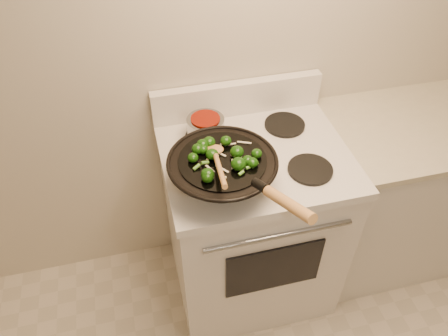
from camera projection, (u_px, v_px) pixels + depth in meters
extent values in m
plane|color=beige|center=(268.00, 29.00, 1.81)|extent=(3.50, 0.00, 3.50)
cube|color=white|center=(251.00, 227.00, 2.14)|extent=(0.76, 0.64, 0.88)
cube|color=white|center=(256.00, 157.00, 1.83)|extent=(0.78, 0.66, 0.04)
cube|color=white|center=(237.00, 98.00, 1.97)|extent=(0.78, 0.05, 0.16)
cylinder|color=gray|center=(279.00, 236.00, 1.68)|extent=(0.60, 0.02, 0.02)
cube|color=black|center=(274.00, 269.00, 1.84)|extent=(0.42, 0.01, 0.28)
cylinder|color=black|center=(222.00, 185.00, 1.67)|extent=(0.18, 0.18, 0.01)
cylinder|color=black|center=(310.00, 169.00, 1.74)|extent=(0.18, 0.18, 0.01)
cylinder|color=black|center=(206.00, 137.00, 1.89)|extent=(0.18, 0.18, 0.01)
cylinder|color=black|center=(285.00, 125.00, 1.95)|extent=(0.18, 0.18, 0.01)
cube|color=silver|center=(388.00, 196.00, 2.30)|extent=(0.84, 0.60, 0.88)
cube|color=beige|center=(413.00, 127.00, 1.99)|extent=(0.86, 0.62, 0.03)
torus|color=black|center=(222.00, 161.00, 1.59)|extent=(0.41, 0.41, 0.01)
cylinder|color=black|center=(222.00, 160.00, 1.59)|extent=(0.32, 0.32, 0.01)
cylinder|color=black|center=(260.00, 186.00, 1.40)|extent=(0.05, 0.08, 0.05)
cylinder|color=#B27E46|center=(289.00, 204.00, 1.29)|extent=(0.10, 0.21, 0.10)
ellipsoid|color=#113808|center=(203.00, 145.00, 1.62)|extent=(0.05, 0.05, 0.04)
cylinder|color=#4B842F|center=(206.00, 147.00, 1.63)|extent=(0.02, 0.02, 0.02)
ellipsoid|color=#113808|center=(212.00, 154.00, 1.58)|extent=(0.05, 0.05, 0.04)
ellipsoid|color=#113808|center=(203.00, 149.00, 1.60)|extent=(0.04, 0.04, 0.03)
ellipsoid|color=#113808|center=(209.00, 142.00, 1.63)|extent=(0.05, 0.05, 0.04)
cylinder|color=#4B842F|center=(213.00, 144.00, 1.64)|extent=(0.02, 0.02, 0.02)
ellipsoid|color=#113808|center=(238.00, 164.00, 1.54)|extent=(0.05, 0.05, 0.05)
ellipsoid|color=#113808|center=(257.00, 154.00, 1.58)|extent=(0.04, 0.04, 0.03)
ellipsoid|color=#113808|center=(197.00, 149.00, 1.60)|extent=(0.04, 0.04, 0.04)
cylinder|color=#4B842F|center=(201.00, 151.00, 1.61)|extent=(0.02, 0.02, 0.01)
ellipsoid|color=#113808|center=(193.00, 158.00, 1.57)|extent=(0.04, 0.04, 0.03)
ellipsoid|color=#113808|center=(207.00, 177.00, 1.49)|extent=(0.04, 0.04, 0.04)
ellipsoid|color=#113808|center=(208.00, 174.00, 1.50)|extent=(0.05, 0.05, 0.04)
cylinder|color=#4B842F|center=(212.00, 176.00, 1.51)|extent=(0.01, 0.02, 0.01)
ellipsoid|color=#113808|center=(237.00, 152.00, 1.59)|extent=(0.05, 0.05, 0.04)
ellipsoid|color=#113808|center=(252.00, 163.00, 1.55)|extent=(0.04, 0.04, 0.04)
ellipsoid|color=#113808|center=(248.00, 160.00, 1.56)|extent=(0.04, 0.04, 0.04)
cylinder|color=#4B842F|center=(251.00, 162.00, 1.57)|extent=(0.02, 0.02, 0.02)
ellipsoid|color=#113808|center=(226.00, 141.00, 1.64)|extent=(0.04, 0.04, 0.04)
cube|color=silver|center=(236.00, 156.00, 1.59)|extent=(0.04, 0.03, 0.00)
cube|color=silver|center=(221.00, 146.00, 1.64)|extent=(0.03, 0.05, 0.00)
cube|color=silver|center=(220.00, 153.00, 1.61)|extent=(0.04, 0.05, 0.00)
cube|color=silver|center=(253.00, 163.00, 1.57)|extent=(0.02, 0.04, 0.00)
cube|color=silver|center=(209.00, 152.00, 1.61)|extent=(0.03, 0.05, 0.00)
cube|color=silver|center=(244.00, 143.00, 1.65)|extent=(0.05, 0.03, 0.00)
cube|color=silver|center=(245.00, 167.00, 1.55)|extent=(0.04, 0.05, 0.00)
cube|color=silver|center=(232.00, 164.00, 1.56)|extent=(0.02, 0.05, 0.00)
cube|color=silver|center=(231.00, 144.00, 1.64)|extent=(0.04, 0.01, 0.00)
cube|color=silver|center=(210.00, 169.00, 1.55)|extent=(0.03, 0.04, 0.00)
cube|color=silver|center=(222.00, 169.00, 1.54)|extent=(0.04, 0.05, 0.00)
cylinder|color=#4E8F2E|center=(205.00, 163.00, 1.56)|extent=(0.03, 0.03, 0.01)
cylinder|color=#4E8F2E|center=(249.00, 167.00, 1.54)|extent=(0.03, 0.03, 0.02)
cylinder|color=#4E8F2E|center=(197.00, 167.00, 1.54)|extent=(0.03, 0.02, 0.01)
cylinder|color=#4E8F2E|center=(255.00, 165.00, 1.55)|extent=(0.02, 0.02, 0.01)
cylinder|color=#4E8F2E|center=(244.00, 160.00, 1.57)|extent=(0.02, 0.03, 0.02)
cylinder|color=#4E8F2E|center=(192.00, 157.00, 1.58)|extent=(0.02, 0.03, 0.02)
cylinder|color=#4E8F2E|center=(241.00, 173.00, 1.52)|extent=(0.03, 0.02, 0.02)
sphere|color=beige|center=(207.00, 159.00, 1.58)|extent=(0.01, 0.01, 0.01)
sphere|color=beige|center=(225.00, 177.00, 1.51)|extent=(0.01, 0.01, 0.01)
sphere|color=beige|center=(218.00, 156.00, 1.59)|extent=(0.01, 0.01, 0.01)
sphere|color=beige|center=(224.00, 177.00, 1.51)|extent=(0.01, 0.01, 0.01)
ellipsoid|color=#B27E46|center=(214.00, 150.00, 1.61)|extent=(0.08, 0.06, 0.02)
cylinder|color=#B27E46|center=(219.00, 167.00, 1.47)|extent=(0.05, 0.29, 0.12)
cylinder|color=gray|center=(206.00, 128.00, 1.85)|extent=(0.16, 0.16, 0.09)
cylinder|color=#6E1005|center=(205.00, 119.00, 1.82)|extent=(0.12, 0.12, 0.01)
cylinder|color=black|center=(211.00, 139.00, 1.73)|extent=(0.02, 0.10, 0.02)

